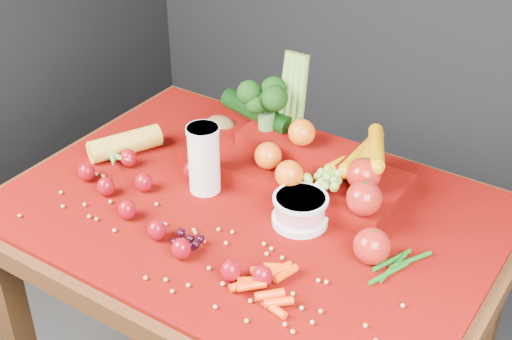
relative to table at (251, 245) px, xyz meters
The scene contains 12 objects.
table is the anchor object (origin of this frame).
red_cloth 0.10m from the table, ahead, with size 1.05×0.75×0.01m, color #670603.
milk_glass 0.23m from the table, behind, with size 0.08×0.08×0.16m.
yogurt_bowl 0.19m from the table, ahead, with size 0.12×0.12×0.07m.
strawberry_scatter 0.24m from the table, 137.80° to the right, with size 0.58×0.28×0.05m.
dark_grape_cluster 0.22m from the table, 100.45° to the right, with size 0.06×0.05×0.03m, color black, non-canonical shape.
soybean_scatter 0.23m from the table, 90.00° to the right, with size 0.84×0.24×0.01m, color #AE884B, non-canonical shape.
corn_ear 0.40m from the table, behind, with size 0.24×0.26×0.06m.
potato 0.34m from the table, 138.07° to the left, with size 0.09×0.07×0.06m, color brown.
baby_carrot_pile 0.30m from the table, 48.11° to the right, with size 0.17×0.17×0.03m, color #EA3F08, non-canonical shape.
green_bean_pile 0.37m from the table, ahead, with size 0.14×0.12×0.01m, color #155814, non-canonical shape.
produce_mound 0.23m from the table, 75.56° to the left, with size 0.59×0.36×0.27m.
Camera 1 is at (0.71, -1.06, 1.68)m, focal length 50.00 mm.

